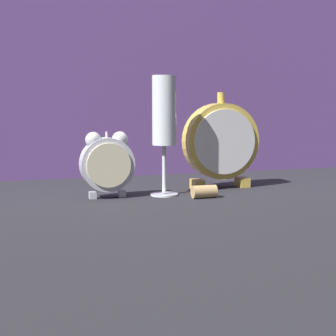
# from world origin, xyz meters

# --- Properties ---
(ground_plane) EXTENTS (4.00, 4.00, 0.00)m
(ground_plane) POSITION_xyz_m (0.00, 0.00, 0.00)
(ground_plane) COLOR #232328
(fabric_backdrop_drape) EXTENTS (1.64, 0.01, 0.61)m
(fabric_backdrop_drape) POSITION_xyz_m (0.00, 0.33, 0.30)
(fabric_backdrop_drape) COLOR #6B478E
(fabric_backdrop_drape) RESTS_ON ground_plane
(alarm_clock_twin_bell) EXTENTS (0.09, 0.03, 0.11)m
(alarm_clock_twin_bell) POSITION_xyz_m (-0.12, 0.06, 0.06)
(alarm_clock_twin_bell) COLOR silver
(alarm_clock_twin_bell) RESTS_ON ground_plane
(mantel_clock_silver) EXTENTS (0.14, 0.04, 0.18)m
(mantel_clock_silver) POSITION_xyz_m (0.11, 0.10, 0.09)
(mantel_clock_silver) COLOR gold
(mantel_clock_silver) RESTS_ON ground_plane
(champagne_flute) EXTENTS (0.05, 0.05, 0.21)m
(champagne_flute) POSITION_xyz_m (-0.02, 0.05, 0.13)
(champagne_flute) COLOR silver
(champagne_flute) RESTS_ON ground_plane
(wine_cork) EXTENTS (0.04, 0.02, 0.02)m
(wine_cork) POSITION_xyz_m (0.04, 0.01, 0.01)
(wine_cork) COLOR tan
(wine_cork) RESTS_ON ground_plane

